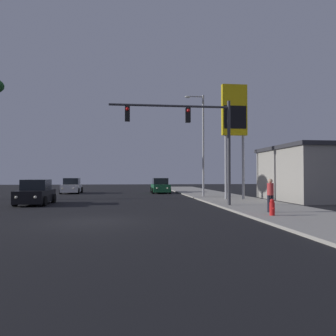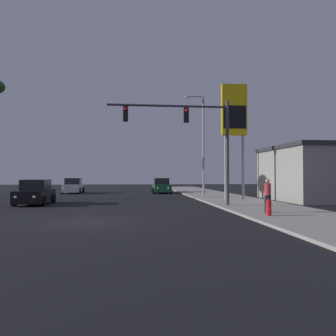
{
  "view_description": "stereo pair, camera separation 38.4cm",
  "coord_description": "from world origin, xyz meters",
  "views": [
    {
      "loc": [
        1.48,
        -14.11,
        1.94
      ],
      "look_at": [
        4.81,
        13.51,
        2.6
      ],
      "focal_mm": 35.0,
      "sensor_mm": 36.0,
      "label": 1
    },
    {
      "loc": [
        1.87,
        -14.15,
        1.94
      ],
      "look_at": [
        4.81,
        13.51,
        2.6
      ],
      "focal_mm": 35.0,
      "sensor_mm": 36.0,
      "label": 2
    }
  ],
  "objects": [
    {
      "name": "ground_plane",
      "position": [
        0.0,
        0.0,
        0.0
      ],
      "size": [
        120.0,
        120.0,
        0.0
      ],
      "primitive_type": "plane",
      "color": "black"
    },
    {
      "name": "sidewalk_right",
      "position": [
        9.5,
        10.0,
        0.06
      ],
      "size": [
        5.0,
        60.0,
        0.12
      ],
      "color": "#9E998E",
      "rests_on": "ground"
    },
    {
      "name": "car_green",
      "position": [
        5.01,
        22.32,
        0.76
      ],
      "size": [
        2.04,
        4.32,
        1.68
      ],
      "rotation": [
        0.0,
        0.0,
        3.15
      ],
      "color": "#195933",
      "rests_on": "ground"
    },
    {
      "name": "car_black",
      "position": [
        -4.74,
        8.9,
        0.76
      ],
      "size": [
        2.04,
        4.33,
        1.68
      ],
      "rotation": [
        0.0,
        0.0,
        3.16
      ],
      "color": "black",
      "rests_on": "ground"
    },
    {
      "name": "car_white",
      "position": [
        -4.76,
        23.02,
        0.76
      ],
      "size": [
        2.04,
        4.33,
        1.68
      ],
      "rotation": [
        0.0,
        0.0,
        3.17
      ],
      "color": "silver",
      "rests_on": "ground"
    },
    {
      "name": "traffic_light_mast",
      "position": [
        5.54,
        5.64,
        4.74
      ],
      "size": [
        7.51,
        0.36,
        6.5
      ],
      "color": "#38383D",
      "rests_on": "sidewalk_right"
    },
    {
      "name": "street_lamp",
      "position": [
        7.92,
        14.24,
        5.12
      ],
      "size": [
        1.74,
        0.24,
        9.0
      ],
      "color": "#99999E",
      "rests_on": "sidewalk_right"
    },
    {
      "name": "gas_station_sign",
      "position": [
        9.74,
        10.71,
        6.62
      ],
      "size": [
        2.0,
        0.42,
        9.0
      ],
      "color": "#99999E",
      "rests_on": "sidewalk_right"
    },
    {
      "name": "fire_hydrant",
      "position": [
        8.04,
        0.26,
        0.49
      ],
      "size": [
        0.24,
        0.34,
        0.76
      ],
      "color": "red",
      "rests_on": "sidewalk_right"
    },
    {
      "name": "pedestrian_on_sidewalk",
      "position": [
        8.54,
        1.54,
        1.03
      ],
      "size": [
        0.34,
        0.32,
        1.67
      ],
      "color": "#23232D",
      "rests_on": "sidewalk_right"
    }
  ]
}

